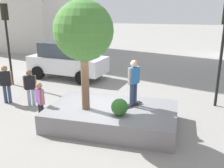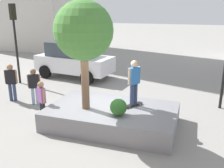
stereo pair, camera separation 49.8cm
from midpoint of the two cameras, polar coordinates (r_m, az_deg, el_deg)
The scene contains 12 objects.
ground_plane at distance 9.86m, azimuth -4.46°, elevation -8.63°, with size 120.00×120.00×0.00m, color gray.
planter_ledge at distance 9.52m, azimuth -1.51°, elevation -7.24°, with size 4.65×2.84×0.70m, color gray.
plaza_tree at distance 8.69m, azimuth -8.04°, elevation 11.48°, with size 2.01×2.01×3.78m.
boxwood_shrub at distance 8.65m, azimuth 0.05°, elevation -5.17°, with size 0.58×0.58×0.58m, color #2D6628.
skateboard at distance 9.54m, azimuth 3.22°, elevation -4.54°, with size 0.64×0.77×0.07m.
skateboarder at distance 9.23m, azimuth 3.32°, elevation 1.09°, with size 0.39×0.49×1.66m.
police_car at distance 15.99m, azimuth -10.97°, elevation 5.29°, with size 4.94×2.69×2.20m.
traffic_light_corner at distance 11.57m, azimuth 22.48°, elevation 9.51°, with size 0.30×0.35×4.40m.
traffic_light_median at distance 15.14m, azimuth -23.39°, elevation 10.87°, with size 0.37×0.33×4.41m.
pedestrian_crossing at distance 10.04m, azimuth -17.14°, elevation -3.33°, with size 0.45×0.39×1.56m.
bystander_watching at distance 12.52m, azimuth -23.69°, elevation 0.48°, with size 0.57×0.32×1.75m.
passerby_with_bag at distance 11.74m, azimuth -18.98°, elevation -0.33°, with size 0.51×0.36×1.65m.
Camera 1 is at (2.82, -8.44, 4.23)m, focal length 40.95 mm.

